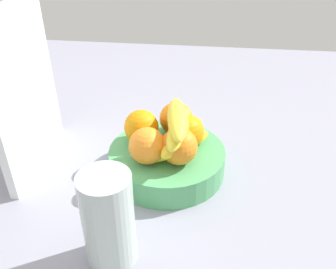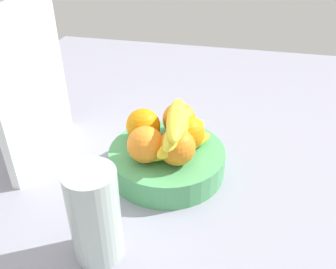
% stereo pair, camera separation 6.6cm
% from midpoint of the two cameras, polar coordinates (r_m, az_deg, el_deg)
% --- Properties ---
extents(ground_plane, '(1.80, 1.40, 0.03)m').
position_cam_midpoint_polar(ground_plane, '(0.83, -2.53, -7.10)').
color(ground_plane, gray).
extents(fruit_bowl, '(0.26, 0.26, 0.06)m').
position_cam_midpoint_polar(fruit_bowl, '(0.81, -2.33, -4.23)').
color(fruit_bowl, '#4DA363').
rests_on(fruit_bowl, ground_plane).
extents(orange_front_left, '(0.08, 0.08, 0.08)m').
position_cam_midpoint_polar(orange_front_left, '(0.80, -6.59, 1.13)').
color(orange_front_left, orange).
rests_on(orange_front_left, fruit_bowl).
extents(orange_front_right, '(0.08, 0.08, 0.08)m').
position_cam_midpoint_polar(orange_front_right, '(0.74, -5.86, -1.88)').
color(orange_front_right, orange).
rests_on(orange_front_right, fruit_bowl).
extents(orange_center, '(0.08, 0.08, 0.08)m').
position_cam_midpoint_polar(orange_center, '(0.73, -0.81, -1.97)').
color(orange_center, orange).
rests_on(orange_center, fruit_bowl).
extents(orange_back_left, '(0.08, 0.08, 0.08)m').
position_cam_midpoint_polar(orange_back_left, '(0.78, 0.55, 0.38)').
color(orange_back_left, orange).
rests_on(orange_back_left, fruit_bowl).
extents(orange_back_right, '(0.08, 0.08, 0.08)m').
position_cam_midpoint_polar(orange_back_right, '(0.83, -0.97, 2.47)').
color(orange_back_right, orange).
rests_on(orange_back_right, fruit_bowl).
extents(banana_bunch, '(0.18, 0.15, 0.11)m').
position_cam_midpoint_polar(banana_bunch, '(0.75, -0.67, 0.27)').
color(banana_bunch, yellow).
rests_on(banana_bunch, fruit_bowl).
extents(cutting_board, '(0.28, 0.03, 0.36)m').
position_cam_midpoint_polar(cutting_board, '(0.84, -24.01, 6.30)').
color(cutting_board, white).
rests_on(cutting_board, ground_plane).
extents(thermos_tumbler, '(0.08, 0.08, 0.18)m').
position_cam_midpoint_polar(thermos_tumbler, '(0.60, -12.64, -13.25)').
color(thermos_tumbler, '#AEBFB8').
rests_on(thermos_tumbler, ground_plane).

